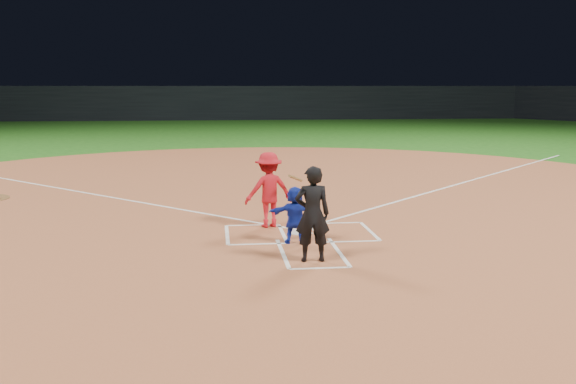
{
  "coord_description": "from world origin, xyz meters",
  "views": [
    {
      "loc": [
        -1.82,
        -13.69,
        3.22
      ],
      "look_at": [
        -0.3,
        -0.4,
        1.0
      ],
      "focal_mm": 40.0,
      "sensor_mm": 36.0,
      "label": 1
    }
  ],
  "objects": [
    {
      "name": "batter_at_plate",
      "position": [
        -0.61,
        0.73,
        0.87
      ],
      "size": [
        1.43,
        0.98,
        1.72
      ],
      "color": "red",
      "rests_on": "home_plate_dirt"
    },
    {
      "name": "chalk_markings",
      "position": [
        0.0,
        5.29,
        0.01
      ],
      "size": [
        28.35,
        17.32,
        0.01
      ],
      "color": "white",
      "rests_on": "home_plate_dirt"
    },
    {
      "name": "ground",
      "position": [
        0.0,
        0.0,
        0.0
      ],
      "size": [
        120.0,
        120.0,
        0.0
      ],
      "primitive_type": "plane",
      "color": "#1D5816",
      "rests_on": "ground"
    },
    {
      "name": "home_plate_dirt",
      "position": [
        0.0,
        6.0,
        0.01
      ],
      "size": [
        28.0,
        28.0,
        0.01
      ],
      "primitive_type": "cylinder",
      "color": "#9A5332",
      "rests_on": "ground"
    },
    {
      "name": "catcher",
      "position": [
        -0.21,
        -0.9,
        0.61
      ],
      "size": [
        1.15,
        0.53,
        1.19
      ],
      "primitive_type": "imported",
      "rotation": [
        0.0,
        0.0,
        2.97
      ],
      "color": "#162CB5",
      "rests_on": "home_plate_dirt"
    },
    {
      "name": "stadium_wall_far",
      "position": [
        0.0,
        48.0,
        1.6
      ],
      "size": [
        80.0,
        1.2,
        3.2
      ],
      "primitive_type": "cube",
      "color": "black",
      "rests_on": "ground"
    },
    {
      "name": "home_plate",
      "position": [
        0.0,
        0.0,
        0.02
      ],
      "size": [
        0.6,
        0.6,
        0.02
      ],
      "primitive_type": "cylinder",
      "rotation": [
        0.0,
        0.0,
        3.14
      ],
      "color": "white",
      "rests_on": "home_plate_dirt"
    },
    {
      "name": "umpire",
      "position": [
        -0.07,
        -2.3,
        0.9
      ],
      "size": [
        0.65,
        0.43,
        1.78
      ],
      "primitive_type": "imported",
      "rotation": [
        0.0,
        0.0,
        3.13
      ],
      "color": "black",
      "rests_on": "home_plate_dirt"
    }
  ]
}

